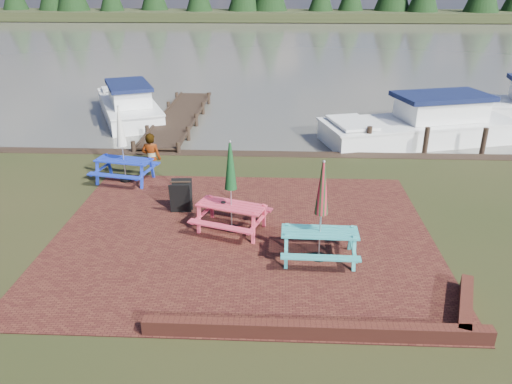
{
  "coord_description": "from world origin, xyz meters",
  "views": [
    {
      "loc": [
        0.79,
        -9.53,
        5.75
      ],
      "look_at": [
        0.29,
        1.36,
        1.0
      ],
      "focal_mm": 35.0,
      "sensor_mm": 36.0,
      "label": 1
    }
  ],
  "objects_px": {
    "chalkboard": "(181,196)",
    "boat_jetty": "(129,106)",
    "picnic_table_red": "(231,201)",
    "person": "(149,134)",
    "boat_near": "(422,127)",
    "picnic_table_teal": "(320,227)",
    "picnic_table_blue": "(123,156)",
    "jetty": "(179,118)"
  },
  "relations": [
    {
      "from": "picnic_table_teal",
      "to": "picnic_table_blue",
      "type": "bearing_deg",
      "value": 143.63
    },
    {
      "from": "boat_near",
      "to": "picnic_table_blue",
      "type": "bearing_deg",
      "value": 101.07
    },
    {
      "from": "jetty",
      "to": "boat_near",
      "type": "relative_size",
      "value": 1.16
    },
    {
      "from": "jetty",
      "to": "boat_near",
      "type": "height_order",
      "value": "boat_near"
    },
    {
      "from": "jetty",
      "to": "person",
      "type": "height_order",
      "value": "person"
    },
    {
      "from": "picnic_table_blue",
      "to": "person",
      "type": "xyz_separation_m",
      "value": [
        0.31,
        1.96,
        0.1
      ]
    },
    {
      "from": "chalkboard",
      "to": "person",
      "type": "relative_size",
      "value": 0.48
    },
    {
      "from": "jetty",
      "to": "person",
      "type": "bearing_deg",
      "value": -89.83
    },
    {
      "from": "picnic_table_blue",
      "to": "jetty",
      "type": "distance_m",
      "value": 7.02
    },
    {
      "from": "boat_jetty",
      "to": "boat_near",
      "type": "height_order",
      "value": "boat_near"
    },
    {
      "from": "picnic_table_teal",
      "to": "jetty",
      "type": "relative_size",
      "value": 0.25
    },
    {
      "from": "picnic_table_blue",
      "to": "jetty",
      "type": "relative_size",
      "value": 0.25
    },
    {
      "from": "picnic_table_blue",
      "to": "person",
      "type": "bearing_deg",
      "value": 92.25
    },
    {
      "from": "picnic_table_red",
      "to": "jetty",
      "type": "height_order",
      "value": "picnic_table_red"
    },
    {
      "from": "picnic_table_blue",
      "to": "boat_near",
      "type": "bearing_deg",
      "value": 37.8
    },
    {
      "from": "chalkboard",
      "to": "boat_near",
      "type": "height_order",
      "value": "boat_near"
    },
    {
      "from": "chalkboard",
      "to": "picnic_table_blue",
      "type": "bearing_deg",
      "value": 130.98
    },
    {
      "from": "boat_jetty",
      "to": "person",
      "type": "height_order",
      "value": "person"
    },
    {
      "from": "picnic_table_teal",
      "to": "jetty",
      "type": "xyz_separation_m",
      "value": [
        -5.23,
        11.27,
        -0.69
      ]
    },
    {
      "from": "picnic_table_teal",
      "to": "picnic_table_blue",
      "type": "distance_m",
      "value": 7.0
    },
    {
      "from": "boat_jetty",
      "to": "chalkboard",
      "type": "bearing_deg",
      "value": -90.46
    },
    {
      "from": "jetty",
      "to": "boat_jetty",
      "type": "xyz_separation_m",
      "value": [
        -2.44,
        1.01,
        0.24
      ]
    },
    {
      "from": "picnic_table_red",
      "to": "person",
      "type": "height_order",
      "value": "picnic_table_red"
    },
    {
      "from": "picnic_table_red",
      "to": "chalkboard",
      "type": "relative_size",
      "value": 2.63
    },
    {
      "from": "jetty",
      "to": "boat_near",
      "type": "bearing_deg",
      "value": -11.14
    },
    {
      "from": "boat_near",
      "to": "jetty",
      "type": "bearing_deg",
      "value": 63.5
    },
    {
      "from": "chalkboard",
      "to": "boat_jetty",
      "type": "xyz_separation_m",
      "value": [
        -4.23,
        10.03,
        -0.09
      ]
    },
    {
      "from": "boat_near",
      "to": "boat_jetty",
      "type": "bearing_deg",
      "value": 61.15
    },
    {
      "from": "jetty",
      "to": "chalkboard",
      "type": "bearing_deg",
      "value": -78.78
    },
    {
      "from": "picnic_table_teal",
      "to": "person",
      "type": "height_order",
      "value": "picnic_table_teal"
    },
    {
      "from": "picnic_table_red",
      "to": "person",
      "type": "bearing_deg",
      "value": 141.46
    },
    {
      "from": "picnic_table_red",
      "to": "person",
      "type": "xyz_separation_m",
      "value": [
        -3.19,
        4.99,
        0.11
      ]
    },
    {
      "from": "boat_jetty",
      "to": "person",
      "type": "distance_m",
      "value": 6.53
    },
    {
      "from": "picnic_table_blue",
      "to": "boat_near",
      "type": "distance_m",
      "value": 11.33
    },
    {
      "from": "picnic_table_teal",
      "to": "boat_near",
      "type": "xyz_separation_m",
      "value": [
        4.6,
        9.33,
        -0.4
      ]
    },
    {
      "from": "picnic_table_red",
      "to": "boat_near",
      "type": "xyz_separation_m",
      "value": [
        6.64,
        8.07,
        -0.4
      ]
    },
    {
      "from": "picnic_table_teal",
      "to": "person",
      "type": "relative_size",
      "value": 1.26
    },
    {
      "from": "picnic_table_teal",
      "to": "jetty",
      "type": "height_order",
      "value": "picnic_table_teal"
    },
    {
      "from": "picnic_table_teal",
      "to": "jetty",
      "type": "distance_m",
      "value": 12.44
    },
    {
      "from": "chalkboard",
      "to": "picnic_table_teal",
      "type": "bearing_deg",
      "value": -37.8
    },
    {
      "from": "picnic_table_blue",
      "to": "boat_jetty",
      "type": "relative_size",
      "value": 0.35
    },
    {
      "from": "picnic_table_teal",
      "to": "jetty",
      "type": "bearing_deg",
      "value": 116.33
    }
  ]
}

